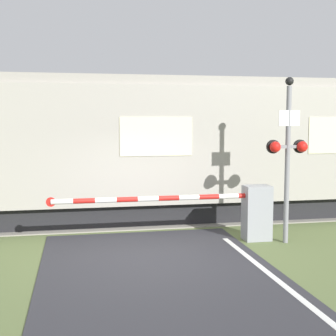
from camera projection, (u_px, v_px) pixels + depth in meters
name	position (u px, v px, depth m)	size (l,w,h in m)	color
ground_plane	(151.00, 256.00, 9.39)	(80.00, 80.00, 0.00)	#5B6B3D
track_bed	(129.00, 217.00, 13.13)	(36.00, 3.20, 0.13)	gray
train	(147.00, 148.00, 13.03)	(18.08, 3.06, 3.84)	black
crossing_barrier	(243.00, 211.00, 10.57)	(4.95, 0.44, 1.25)	gray
signal_post	(288.00, 150.00, 10.23)	(0.93, 0.26, 3.65)	gray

